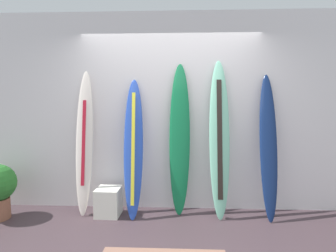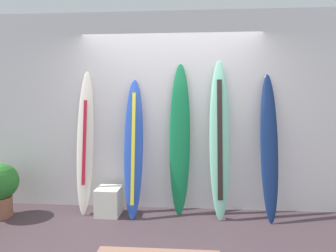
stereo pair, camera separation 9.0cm
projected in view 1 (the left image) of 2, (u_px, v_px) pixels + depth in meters
wall_back at (170, 112)px, 3.99m from camera, size 7.20×0.20×2.80m
surfboard_ivory at (84, 144)px, 3.77m from camera, size 0.24×0.37×1.98m
surfboard_cobalt at (133, 149)px, 3.70m from camera, size 0.29×0.49×1.87m
surfboard_emerald at (180, 139)px, 3.76m from camera, size 0.29×0.27×2.07m
surfboard_seafoam at (219, 140)px, 3.66m from camera, size 0.29×0.42×2.12m
surfboard_navy at (268, 146)px, 3.62m from camera, size 0.23×0.47×1.93m
display_block_left at (109, 202)px, 3.74m from camera, size 0.33×0.33×0.38m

